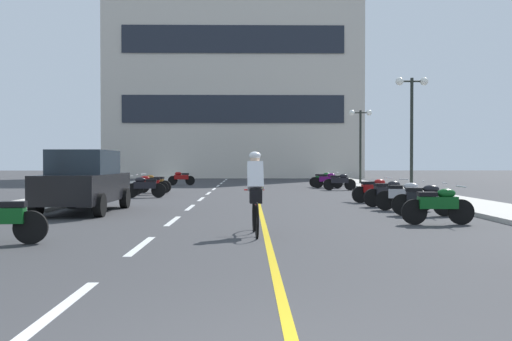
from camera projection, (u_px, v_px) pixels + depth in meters
ground_plane at (251, 195)px, 24.52m from camera, size 140.00×140.00×0.00m
curb_left at (109, 190)px, 27.42m from camera, size 2.40×72.00×0.12m
curb_right at (392, 190)px, 27.61m from camera, size 2.40×72.00×0.12m
lane_dash_0 at (62, 307)px, 5.49m from camera, size 0.14×2.20×0.01m
lane_dash_1 at (141, 246)px, 9.49m from camera, size 0.14×2.20×0.01m
lane_dash_2 at (173, 221)px, 13.49m from camera, size 0.14×2.20×0.01m
lane_dash_3 at (190, 207)px, 17.49m from camera, size 0.14×2.20×0.01m
lane_dash_4 at (201, 199)px, 21.49m from camera, size 0.14×2.20×0.01m
lane_dash_5 at (209, 193)px, 25.49m from camera, size 0.14×2.20×0.01m
lane_dash_6 at (214, 189)px, 29.49m from camera, size 0.14×2.20×0.01m
lane_dash_7 at (218, 186)px, 33.49m from camera, size 0.14×2.20×0.01m
lane_dash_8 at (221, 183)px, 37.49m from camera, size 0.14×2.20×0.01m
lane_dash_9 at (224, 181)px, 41.48m from camera, size 0.14×2.20×0.01m
lane_dash_10 at (226, 180)px, 45.48m from camera, size 0.14×2.20×0.01m
lane_dash_11 at (228, 178)px, 49.48m from camera, size 0.14×2.20×0.01m
centre_line_yellow at (256, 191)px, 27.52m from camera, size 0.12×66.00×0.01m
office_building at (234, 68)px, 51.33m from camera, size 23.68×6.13×20.76m
street_lamp_mid at (412, 108)px, 24.07m from camera, size 1.46×0.36×5.13m
street_lamp_far at (360, 129)px, 34.44m from camera, size 1.46×0.36×4.68m
parked_car_near at (84, 181)px, 15.85m from camera, size 1.96×4.22×1.82m
motorcycle_2 at (438, 205)px, 12.69m from camera, size 1.70×0.60×0.92m
motorcycle_3 at (424, 199)px, 14.74m from camera, size 1.69×0.61×0.92m
motorcycle_4 at (404, 195)px, 16.30m from camera, size 1.65×0.76×0.92m
motorcycle_5 at (389, 192)px, 17.82m from camera, size 1.69×0.63×0.92m
motorcycle_6 at (375, 190)px, 19.61m from camera, size 1.69×0.63×0.92m
motorcycle_7 at (145, 186)px, 22.31m from camera, size 1.70×0.60×0.92m
motorcycle_8 at (149, 184)px, 24.30m from camera, size 1.70×0.60×0.92m
motorcycle_9 at (154, 183)px, 25.86m from camera, size 1.68×0.65×0.92m
motorcycle_10 at (340, 181)px, 28.17m from camera, size 1.70×0.60×0.92m
motorcycle_11 at (328, 180)px, 30.23m from camera, size 1.65×0.76×0.92m
motorcycle_12 at (324, 179)px, 31.71m from camera, size 1.69×0.60×0.92m
motorcycle_13 at (181, 178)px, 34.27m from camera, size 1.70×0.60×0.92m
cyclist_rider at (255, 191)px, 10.96m from camera, size 0.42×1.77×1.71m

